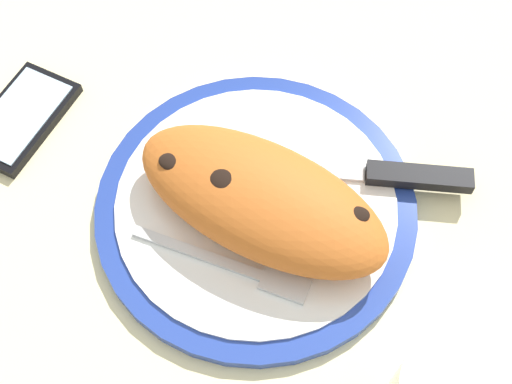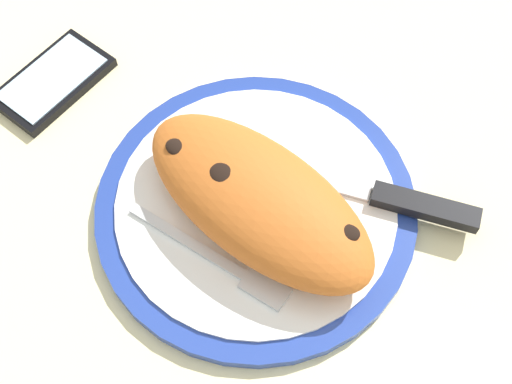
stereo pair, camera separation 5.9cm
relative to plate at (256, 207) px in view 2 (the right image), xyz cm
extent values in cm
cube|color=beige|center=(0.00, 0.00, -2.24)|extent=(150.00, 150.00, 3.00)
cylinder|color=#233D99|center=(0.00, 0.00, -0.12)|extent=(28.38, 28.38, 1.23)
cylinder|color=white|center=(0.00, 0.00, 0.65)|extent=(24.78, 24.78, 0.30)
ellipsoid|color=#C16023|center=(0.97, -0.70, 3.65)|extent=(23.31, 11.68, 5.71)
ellipsoid|color=black|center=(-6.64, -2.51, 5.32)|extent=(2.68, 2.22, 0.82)
ellipsoid|color=black|center=(8.64, 1.34, 5.26)|extent=(2.66, 2.55, 0.74)
ellipsoid|color=black|center=(-1.81, -1.79, 5.96)|extent=(3.32, 3.08, 0.98)
cube|color=silver|center=(-1.59, -6.76, 1.00)|extent=(11.62, 3.14, 0.40)
cube|color=silver|center=(6.10, -5.24, 1.00)|extent=(4.35, 2.93, 0.40)
cube|color=silver|center=(0.15, 4.25, 1.00)|extent=(13.99, 8.10, 0.40)
cube|color=black|center=(10.97, 9.69, 1.40)|extent=(9.27, 5.99, 1.20)
cube|color=black|center=(-24.21, -3.78, -0.24)|extent=(7.50, 11.93, 1.00)
cube|color=silver|center=(-24.21, -3.78, 0.34)|extent=(6.41, 10.48, 0.16)
camera|label=1|loc=(15.45, -24.39, 54.81)|focal=49.16mm
camera|label=2|loc=(20.11, -20.71, 54.81)|focal=49.16mm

